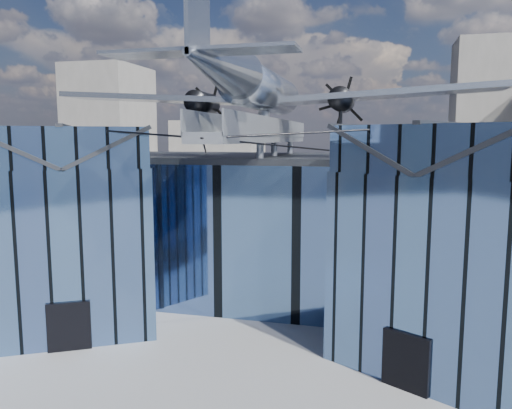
# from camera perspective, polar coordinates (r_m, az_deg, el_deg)

# --- Properties ---
(ground_plane) EXTENTS (120.00, 120.00, 0.00)m
(ground_plane) POSITION_cam_1_polar(r_m,az_deg,el_deg) (29.52, -0.99, -14.51)
(ground_plane) COLOR gray
(museum) EXTENTS (32.88, 24.50, 17.60)m
(museum) POSITION_cam_1_polar(r_m,az_deg,el_deg) (33.46, 1.61, -1.99)
(museum) COLOR #4F70A2
(museum) RESTS_ON ground
(bg_towers) EXTENTS (77.00, 24.50, 26.00)m
(bg_towers) POSITION_cam_1_polar(r_m,az_deg,el_deg) (77.10, 10.03, 6.65)
(bg_towers) COLOR slate
(bg_towers) RESTS_ON ground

